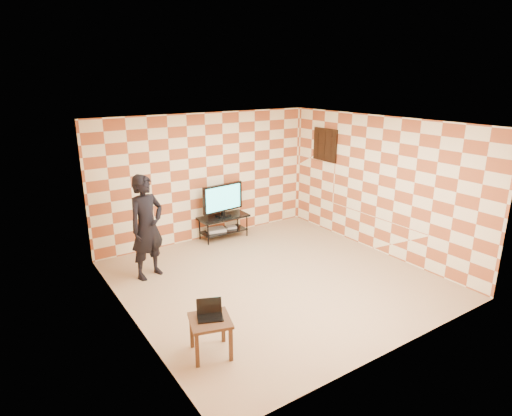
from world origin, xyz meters
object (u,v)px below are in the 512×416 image
at_px(tv, 223,199).
at_px(person, 147,227).
at_px(tv_stand, 223,222).
at_px(side_table, 210,325).

distance_m(tv, person, 2.21).
bearing_deg(tv_stand, side_table, -121.63).
relative_size(side_table, person, 0.34).
relative_size(tv_stand, side_table, 1.75).
height_order(side_table, person, person).
xyz_separation_m(tv, person, (-2.01, -0.91, 0.03)).
bearing_deg(person, side_table, -111.59).
height_order(tv, side_table, tv).
bearing_deg(tv, person, -155.61).
bearing_deg(side_table, person, 86.71).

